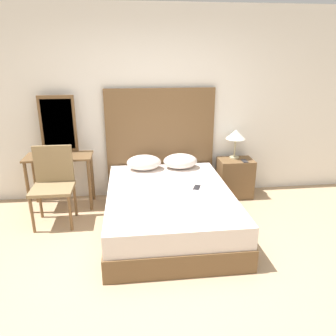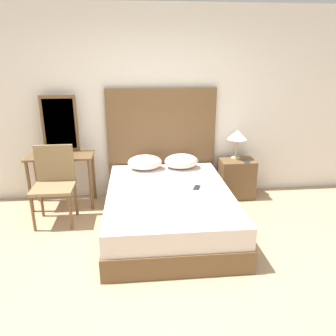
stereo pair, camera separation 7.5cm
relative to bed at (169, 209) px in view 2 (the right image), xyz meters
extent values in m
plane|color=tan|center=(-0.13, -1.11, -0.25)|extent=(16.00, 16.00, 0.00)
cube|color=white|center=(-0.13, 1.12, 1.10)|extent=(10.00, 0.06, 2.70)
cube|color=brown|center=(0.00, 0.00, -0.12)|extent=(1.50, 2.04, 0.25)
cube|color=silver|center=(0.00, 0.00, 0.13)|extent=(1.47, 2.00, 0.24)
cube|color=brown|center=(0.00, 1.05, 0.55)|extent=(1.58, 0.05, 1.60)
ellipsoid|color=silver|center=(-0.26, 0.79, 0.35)|extent=(0.48, 0.36, 0.21)
ellipsoid|color=silver|center=(0.26, 0.79, 0.35)|extent=(0.48, 0.36, 0.21)
cube|color=#232328|center=(0.35, 0.04, 0.26)|extent=(0.12, 0.17, 0.01)
cube|color=brown|center=(1.10, 0.83, 0.04)|extent=(0.50, 0.36, 0.58)
cylinder|color=tan|center=(1.09, 0.90, 0.34)|extent=(0.14, 0.14, 0.02)
cylinder|color=tan|center=(1.09, 0.90, 0.49)|extent=(0.02, 0.02, 0.28)
cone|color=silver|center=(1.09, 0.90, 0.70)|extent=(0.28, 0.28, 0.14)
cube|color=#232328|center=(1.19, 0.74, 0.34)|extent=(0.07, 0.15, 0.01)
cube|color=brown|center=(-1.42, 0.78, 0.49)|extent=(0.89, 0.43, 0.02)
cylinder|color=brown|center=(-1.82, 0.61, 0.12)|extent=(0.04, 0.04, 0.72)
cylinder|color=brown|center=(-1.01, 0.61, 0.12)|extent=(0.04, 0.04, 0.72)
cylinder|color=brown|center=(-1.82, 0.95, 0.12)|extent=(0.04, 0.04, 0.72)
cylinder|color=brown|center=(-1.01, 0.95, 0.12)|extent=(0.04, 0.04, 0.72)
cube|color=brown|center=(-1.42, 0.97, 0.89)|extent=(0.48, 0.03, 0.78)
cube|color=#B2BCC6|center=(-1.42, 0.96, 0.89)|extent=(0.41, 0.01, 0.69)
cube|color=olive|center=(-1.42, 0.26, 0.23)|extent=(0.50, 0.45, 0.04)
cube|color=olive|center=(-1.42, 0.46, 0.49)|extent=(0.48, 0.04, 0.48)
cylinder|color=brown|center=(-1.64, 0.06, -0.02)|extent=(0.04, 0.04, 0.46)
cylinder|color=brown|center=(-1.20, 0.06, -0.02)|extent=(0.04, 0.04, 0.46)
cylinder|color=brown|center=(-1.64, 0.45, -0.02)|extent=(0.04, 0.04, 0.46)
cylinder|color=brown|center=(-1.20, 0.45, -0.02)|extent=(0.04, 0.04, 0.46)
camera|label=1|loc=(-0.44, -3.61, 1.81)|focal=35.00mm
camera|label=2|loc=(-0.37, -3.61, 1.81)|focal=35.00mm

